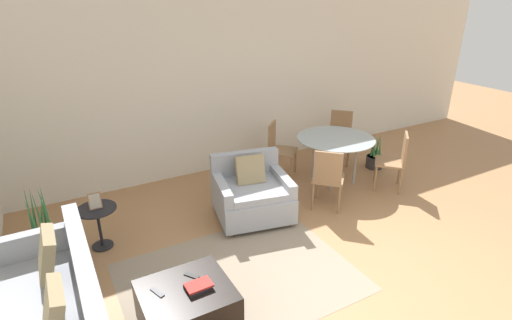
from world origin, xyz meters
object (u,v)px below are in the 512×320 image
Objects in this scene: dining_table at (336,142)px; dining_chair_near_left at (328,176)px; picture_frame at (95,201)px; tv_remote_primary at (192,276)px; tv_remote_secondary at (157,292)px; book_stack at (198,287)px; potted_plant at (47,246)px; side_table at (98,220)px; potted_plant_small at (375,158)px; ottoman at (187,308)px; dining_chair_far_left at (278,146)px; dining_chair_far_right at (340,133)px; armchair at (252,194)px; dining_chair_near_right at (396,158)px.

dining_chair_near_left reaches higher than dining_table.
dining_table reaches higher than picture_frame.
tv_remote_primary and tv_remote_secondary have the same top height.
book_stack is at bearing -153.37° from dining_chair_near_left.
potted_plant reaches higher than side_table.
potted_plant is 5.13m from potted_plant_small.
picture_frame is at bearing 109.89° from tv_remote_primary.
ottoman is 3.34× the size of book_stack.
dining_chair_far_left is at bearing 46.46° from book_stack.
tv_remote_secondary is 0.18× the size of dining_chair_far_right.
tv_remote_primary is 3.43m from dining_table.
dining_chair_far_left is (2.92, 0.71, -0.10)m from picture_frame.
dining_chair_far_right is at bearing 32.15° from tv_remote_primary.
picture_frame is 2.98m from dining_chair_near_left.
potted_plant is at bearing -178.04° from potted_plant_small.
tv_remote_secondary is at bearing -158.55° from dining_chair_near_left.
dining_chair_far_right reaches higher than picture_frame.
armchair is 1.11× the size of potted_plant.
dining_chair_near_left is (-0.65, -0.65, -0.16)m from dining_table.
dining_chair_near_right is at bearing 0.00° from dining_chair_near_left.
tv_remote_primary is 0.16× the size of dining_chair_far_left.
potted_plant is 1.10× the size of dining_chair_far_right.
side_table is 3.01m from dining_chair_far_left.
picture_frame is 0.21× the size of dining_chair_near_right.
dining_chair_far_right is (3.98, 2.35, 0.06)m from tv_remote_secondary.
dining_chair_near_left is at bearing -11.37° from picture_frame.
dining_chair_near_left is 1.00× the size of dining_chair_far_left.
dining_chair_far_right reaches higher than tv_remote_secondary.
armchair is 5.74× the size of picture_frame.
dining_table is 0.93m from dining_chair_far_right.
ottoman is 4.49m from dining_chair_far_right.
dining_chair_near_right is at bearing -45.00° from dining_table.
armchair is at bearing 161.00° from dining_chair_near_left.
dining_chair_far_left reaches higher than tv_remote_secondary.
side_table is 4.56m from potted_plant_small.
dining_chair_near_right is (0.65, -0.65, -0.16)m from dining_table.
dining_table reaches higher than tv_remote_secondary.
potted_plant reaches higher than dining_chair_far_left.
side_table is at bearing 172.08° from dining_chair_near_right.
side_table is 2.98m from dining_chair_near_left.
potted_plant reaches higher than tv_remote_secondary.
armchair is 2.08m from ottoman.
dining_chair_near_right and dining_chair_far_left have the same top height.
dining_table is (3.57, 0.06, 0.05)m from picture_frame.
dining_table is at bearing 135.00° from dining_chair_near_right.
dining_chair_near_right is (4.22, -0.59, 0.15)m from side_table.
dining_chair_far_right is (1.30, 1.30, 0.00)m from dining_chair_near_left.
tv_remote_secondary is (-0.23, 0.08, 0.21)m from ottoman.
tv_remote_secondary is 0.26× the size of potted_plant_small.
dining_chair_near_right reaches higher than potted_plant_small.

